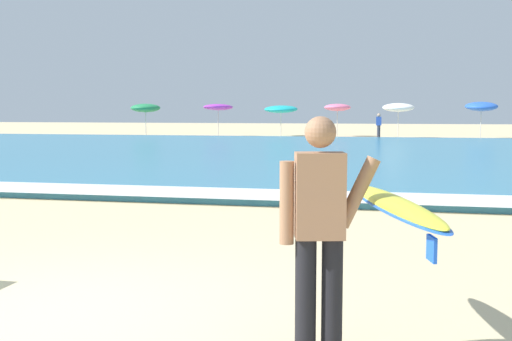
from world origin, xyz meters
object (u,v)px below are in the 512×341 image
object	(u,v)px
beach_umbrella_3	(337,107)
surfer_with_board	(351,217)
beach_umbrella_5	(481,106)
beach_umbrella_2	(281,109)
beachgoer_near_row_left	(379,125)
beach_umbrella_0	(146,108)
beach_umbrella_1	(218,107)
beach_umbrella_4	(398,107)

from	to	relation	value
beach_umbrella_3	surfer_with_board	bearing A→B (deg)	-84.87
surfer_with_board	beach_umbrella_5	xyz separation A→B (m)	(5.60, 37.08, 0.98)
surfer_with_board	beach_umbrella_2	bearing A→B (deg)	100.79
beach_umbrella_5	beachgoer_near_row_left	bearing A→B (deg)	-163.68
beach_umbrella_5	beachgoer_near_row_left	size ratio (longest dim) A/B	1.51
beach_umbrella_0	beach_umbrella_1	world-z (taller)	beach_umbrella_1
beachgoer_near_row_left	beach_umbrella_3	bearing A→B (deg)	130.28
beach_umbrella_2	beach_umbrella_5	distance (m)	12.98
beachgoer_near_row_left	beach_umbrella_0	bearing A→B (deg)	176.79
beach_umbrella_4	beach_umbrella_0	bearing A→B (deg)	-177.19
beach_umbrella_2	beach_umbrella_1	bearing A→B (deg)	-159.14
beach_umbrella_3	beach_umbrella_4	size ratio (longest dim) A/B	0.97
surfer_with_board	beach_umbrella_2	xyz separation A→B (m)	(-7.31, 38.38, 0.82)
beach_umbrella_0	beach_umbrella_1	distance (m)	5.00
beach_umbrella_5	surfer_with_board	bearing A→B (deg)	-98.59
beach_umbrella_5	beach_umbrella_4	bearing A→B (deg)	-178.71
beach_umbrella_2	beachgoer_near_row_left	distance (m)	7.45
beach_umbrella_2	beach_umbrella_3	distance (m)	3.86
beach_umbrella_2	beach_umbrella_3	world-z (taller)	beach_umbrella_3
beach_umbrella_1	beach_umbrella_5	world-z (taller)	beach_umbrella_5
beach_umbrella_0	beach_umbrella_5	world-z (taller)	beach_umbrella_5
surfer_with_board	beach_umbrella_3	world-z (taller)	beach_umbrella_3
surfer_with_board	beach_umbrella_0	world-z (taller)	beach_umbrella_0
beach_umbrella_1	beach_umbrella_4	bearing A→B (deg)	0.61
beachgoer_near_row_left	beach_umbrella_4	bearing A→B (deg)	55.57
beach_umbrella_1	beach_umbrella_4	distance (m)	11.91
beach_umbrella_0	beach_umbrella_5	size ratio (longest dim) A/B	0.94
beach_umbrella_1	beach_umbrella_3	bearing A→B (deg)	12.72
beach_umbrella_2	beach_umbrella_5	world-z (taller)	beach_umbrella_5
surfer_with_board	beachgoer_near_row_left	bearing A→B (deg)	91.00
beach_umbrella_1	beach_umbrella_0	bearing A→B (deg)	-171.95
beach_umbrella_2	beach_umbrella_0	bearing A→B (deg)	-166.01
beach_umbrella_3	beachgoer_near_row_left	world-z (taller)	beach_umbrella_3
beach_umbrella_0	beach_umbrella_2	distance (m)	9.27
surfer_with_board	beach_umbrella_4	bearing A→B (deg)	89.14
beach_umbrella_1	beach_umbrella_2	distance (m)	4.33
surfer_with_board	beachgoer_near_row_left	xyz separation A→B (m)	(-0.62, 35.26, -0.18)
surfer_with_board	beach_umbrella_1	distance (m)	38.56
beach_umbrella_2	beach_umbrella_5	xyz separation A→B (m)	(12.91, -1.30, 0.16)
beach_umbrella_4	beachgoer_near_row_left	world-z (taller)	beach_umbrella_4
beach_umbrella_0	beach_umbrella_3	bearing A→B (deg)	10.93
beach_umbrella_0	beach_umbrella_3	distance (m)	13.08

